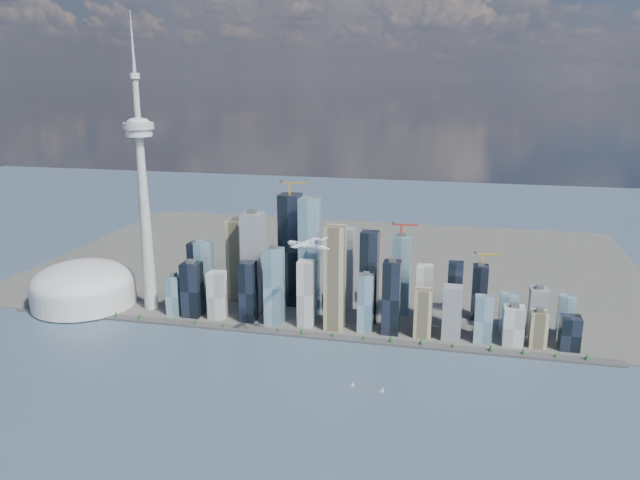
% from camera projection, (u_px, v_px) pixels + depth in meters
% --- Properties ---
extents(ground, '(4000.00, 4000.00, 0.00)m').
position_uv_depth(ground, '(243.00, 405.00, 865.97)').
color(ground, '#36495E').
rests_on(ground, ground).
extents(seawall, '(1100.00, 22.00, 4.00)m').
position_uv_depth(seawall, '(291.00, 333.00, 1101.18)').
color(seawall, '#383838').
rests_on(seawall, ground).
extents(land, '(1400.00, 900.00, 3.00)m').
position_uv_depth(land, '(340.00, 262.00, 1525.58)').
color(land, '#4C4C47').
rests_on(land, ground).
extents(shoreline_trees, '(960.53, 7.20, 8.80)m').
position_uv_depth(shoreline_trees, '(291.00, 330.00, 1099.45)').
color(shoreline_trees, '#3F2D1E').
rests_on(shoreline_trees, seawall).
extents(skyscraper_cluster, '(736.00, 142.00, 247.51)m').
position_uv_depth(skyscraper_cluster, '(334.00, 281.00, 1151.23)').
color(skyscraper_cluster, black).
rests_on(skyscraper_cluster, land).
extents(needle_tower, '(56.00, 56.00, 550.50)m').
position_uv_depth(needle_tower, '(143.00, 190.00, 1163.17)').
color(needle_tower, gray).
rests_on(needle_tower, land).
extents(dome_stadium, '(200.00, 200.00, 86.00)m').
position_uv_depth(dome_stadium, '(83.00, 286.00, 1233.82)').
color(dome_stadium, silver).
rests_on(dome_stadium, land).
extents(airplane, '(77.05, 68.89, 19.27)m').
position_uv_depth(airplane, '(308.00, 245.00, 983.44)').
color(airplane, white).
rests_on(airplane, ground).
extents(sailboat_west, '(7.07, 2.47, 9.77)m').
position_uv_depth(sailboat_west, '(382.00, 390.00, 899.97)').
color(sailboat_west, silver).
rests_on(sailboat_west, ground).
extents(sailboat_east, '(5.95, 1.62, 8.29)m').
position_uv_depth(sailboat_east, '(353.00, 385.00, 917.05)').
color(sailboat_east, silver).
rests_on(sailboat_east, ground).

